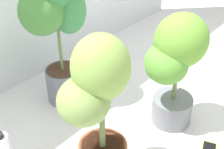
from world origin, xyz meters
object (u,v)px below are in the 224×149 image
object	(u,v)px
potted_plant_front_left	(97,105)
hygrometer_box	(209,148)
potted_plant_back_center	(55,13)
potted_plant_front_right	(175,63)

from	to	relation	value
potted_plant_front_left	hygrometer_box	distance (m)	0.71
potted_plant_back_center	potted_plant_front_right	xyz separation A→B (m)	(0.26, -0.61, -0.18)
potted_plant_front_left	hygrometer_box	size ratio (longest dim) A/B	7.17
potted_plant_back_center	hygrometer_box	bearing A→B (deg)	-76.54
potted_plant_front_right	hygrometer_box	world-z (taller)	potted_plant_front_right
potted_plant_back_center	potted_plant_front_left	xyz separation A→B (m)	(-0.26, -0.56, -0.16)
potted_plant_front_right	potted_plant_front_left	distance (m)	0.53
hygrometer_box	potted_plant_front_left	bearing A→B (deg)	-145.74
potted_plant_front_right	potted_plant_front_left	size ratio (longest dim) A/B	0.90
potted_plant_back_center	potted_plant_front_right	world-z (taller)	potted_plant_back_center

